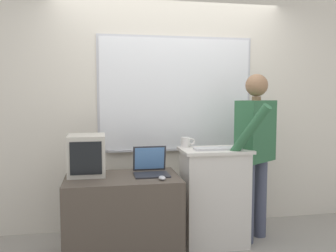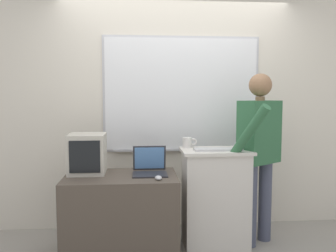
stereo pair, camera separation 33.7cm
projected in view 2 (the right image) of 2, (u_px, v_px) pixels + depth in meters
The scene contains 9 objects.
back_wall at pixel (175, 96), 3.99m from camera, with size 6.40×0.17×2.94m.
lectern_podium at pixel (215, 198), 3.46m from camera, with size 0.66×0.45×0.96m.
side_desk at pixel (121, 215), 3.28m from camera, with size 1.02×0.65×0.75m.
person_presenter at pixel (259, 146), 3.48m from camera, with size 0.59×0.72×1.69m.
laptop at pixel (150, 166), 3.33m from camera, with size 0.32×0.30×0.25m.
wireless_keyboard at pixel (218, 149), 3.36m from camera, with size 0.45×0.14×0.02m.
computer_mouse_by_laptop at pixel (158, 178), 3.09m from camera, with size 0.06×0.10×0.03m.
crt_monitor at pixel (87, 154), 3.33m from camera, with size 0.33×0.36×0.37m.
coffee_mug at pixel (188, 142), 3.54m from camera, with size 0.14×0.09×0.10m.
Camera 2 is at (-0.42, -2.78, 1.49)m, focal length 38.00 mm.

